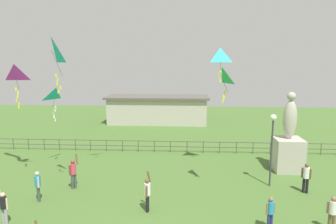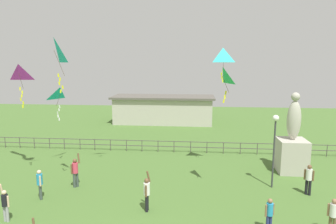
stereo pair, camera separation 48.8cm
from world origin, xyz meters
TOP-DOWN VIEW (x-y plane):
  - statue_monument at (8.82, 10.34)m, footprint 1.83×1.83m
  - lamppost at (6.93, 7.58)m, footprint 0.36×0.36m
  - person_0 at (-4.61, 6.53)m, footprint 0.52×0.41m
  - person_1 at (8.67, 6.73)m, footprint 0.47×0.32m
  - person_2 at (-5.88, 4.83)m, footprint 0.33×0.42m
  - person_3 at (0.04, 4.07)m, footprint 0.33×0.52m
  - person_4 at (5.62, 2.74)m, footprint 0.43×0.28m
  - person_6 at (-6.29, 2.48)m, footprint 0.46×0.32m
  - person_7 at (8.28, 2.80)m, footprint 0.45×0.39m
  - kite_0 at (-6.88, 9.98)m, footprint 0.97×1.25m
  - kite_2 at (-5.27, 6.17)m, footprint 1.02×1.02m
  - kite_3 at (3.74, 6.21)m, footprint 0.76×1.15m
  - kite_4 at (4.07, 10.19)m, footprint 1.06×0.76m
  - kite_5 at (-8.25, 7.57)m, footprint 1.13×0.74m
  - waterfront_railing at (-0.44, 14.00)m, footprint 36.04×0.06m
  - pavilion_building at (-1.54, 26.00)m, footprint 12.20×4.55m

SIDE VIEW (x-z plane):
  - waterfront_railing at x=-0.44m, z-range 0.15..1.10m
  - person_4 at x=5.62m, z-range 0.12..1.65m
  - person_6 at x=-6.29m, z-range 0.00..1.80m
  - person_2 at x=-5.88m, z-range 0.12..1.76m
  - person_7 at x=8.28m, z-range 0.00..1.90m
  - person_1 at x=8.67m, z-range 0.13..1.87m
  - person_3 at x=0.04m, z-range 0.00..2.00m
  - person_0 at x=-4.61m, z-range 0.00..2.05m
  - statue_monument at x=8.82m, z-range -1.04..4.34m
  - pavilion_building at x=-1.54m, z-range 0.02..3.31m
  - lamppost at x=6.93m, z-range 0.99..5.34m
  - kite_0 at x=-6.88m, z-range 3.92..6.19m
  - kite_3 at x=3.74m, z-range 5.62..7.49m
  - kite_5 at x=-8.25m, z-range 5.24..7.90m
  - kite_4 at x=4.07m, z-range 6.56..8.72m
  - kite_2 at x=-5.27m, z-range 6.33..9.36m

